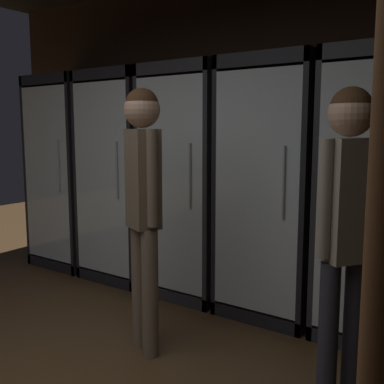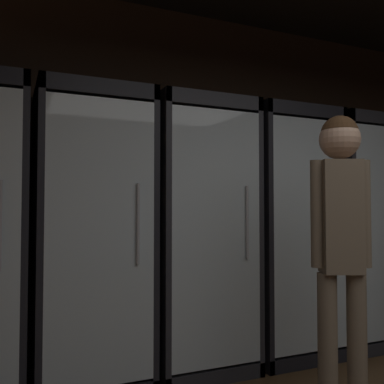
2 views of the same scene
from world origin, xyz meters
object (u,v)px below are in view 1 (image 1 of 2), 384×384
Objects in this scene: cooler_far_right at (382,199)px; cooler_left at (127,179)px; shopper_far at (346,212)px; cooler_right at (276,192)px; shopper_near at (143,190)px; cooler_center at (193,184)px; cooler_far_left at (74,174)px.

cooler_left is at bearing -179.98° from cooler_far_right.
cooler_far_right is at bearing 0.02° from cooler_left.
cooler_right is at bearing 129.27° from shopper_far.
cooler_far_right is 1.62m from shopper_near.
shopper_near is at bearing -137.05° from cooler_far_right.
cooler_center is 1.17× the size of shopper_near.
cooler_center is 1.56m from cooler_far_right.
cooler_far_right is (1.56, -0.00, 0.01)m from cooler_center.
shopper_near is 1.24m from shopper_far.
cooler_far_left is at bearing -180.00° from cooler_far_right.
cooler_left and cooler_far_right have the same top height.
cooler_center is 0.78m from cooler_right.
cooler_left is at bearing 156.84° from shopper_far.
cooler_left is 1.00× the size of cooler_right.
cooler_center reaches higher than shopper_near.
shopper_near is (-1.18, -1.10, 0.09)m from cooler_far_right.
cooler_far_right is at bearing -0.02° from cooler_center.
cooler_left is 1.60m from shopper_near.
cooler_far_left is 1.56m from cooler_center.
cooler_left is 1.00× the size of cooler_center.
cooler_far_right is (0.78, -0.00, 0.01)m from cooler_right.
cooler_left is 2.62m from shopper_far.
cooler_left is 0.78m from cooler_center.
cooler_center is 1.00× the size of cooler_right.
cooler_center reaches higher than shopper_far.
cooler_center is 1.20× the size of shopper_far.
cooler_far_right is (3.13, 0.00, 0.01)m from cooler_far_left.
cooler_far_left is 2.24m from shopper_near.
cooler_far_left is 1.00× the size of cooler_far_right.
cooler_left is 2.34m from cooler_far_right.
cooler_far_left is at bearing 162.10° from shopper_far.
cooler_right is (1.56, 0.00, 0.00)m from cooler_left.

